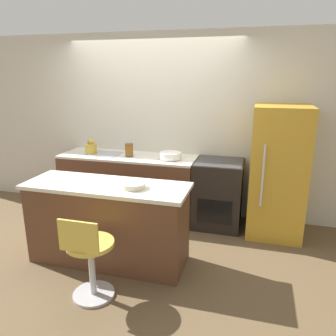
{
  "coord_description": "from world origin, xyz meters",
  "views": [
    {
      "loc": [
        1.48,
        -3.9,
        2.03
      ],
      "look_at": [
        0.48,
        -0.28,
        0.95
      ],
      "focal_mm": 35.0,
      "sensor_mm": 36.0,
      "label": 1
    }
  ],
  "objects_px": {
    "stool_chair": "(90,258)",
    "kettle": "(91,147)",
    "refrigerator": "(278,172)",
    "mixing_bowl": "(170,156)",
    "oven_range": "(218,193)"
  },
  "relations": [
    {
      "from": "oven_range",
      "to": "stool_chair",
      "type": "relative_size",
      "value": 1.07
    },
    {
      "from": "oven_range",
      "to": "stool_chair",
      "type": "height_order",
      "value": "oven_range"
    },
    {
      "from": "stool_chair",
      "to": "refrigerator",
      "type": "bearing_deg",
      "value": 47.8
    },
    {
      "from": "refrigerator",
      "to": "stool_chair",
      "type": "distance_m",
      "value": 2.53
    },
    {
      "from": "mixing_bowl",
      "to": "kettle",
      "type": "bearing_deg",
      "value": -180.0
    },
    {
      "from": "mixing_bowl",
      "to": "stool_chair",
      "type": "bearing_deg",
      "value": -98.15
    },
    {
      "from": "refrigerator",
      "to": "mixing_bowl",
      "type": "height_order",
      "value": "refrigerator"
    },
    {
      "from": "stool_chair",
      "to": "kettle",
      "type": "height_order",
      "value": "kettle"
    },
    {
      "from": "oven_range",
      "to": "refrigerator",
      "type": "bearing_deg",
      "value": -2.99
    },
    {
      "from": "oven_range",
      "to": "mixing_bowl",
      "type": "distance_m",
      "value": 0.83
    },
    {
      "from": "stool_chair",
      "to": "mixing_bowl",
      "type": "xyz_separation_m",
      "value": [
        0.27,
        1.85,
        0.54
      ]
    },
    {
      "from": "refrigerator",
      "to": "stool_chair",
      "type": "height_order",
      "value": "refrigerator"
    },
    {
      "from": "refrigerator",
      "to": "mixing_bowl",
      "type": "bearing_deg",
      "value": 179.96
    },
    {
      "from": "stool_chair",
      "to": "mixing_bowl",
      "type": "height_order",
      "value": "mixing_bowl"
    },
    {
      "from": "mixing_bowl",
      "to": "refrigerator",
      "type": "bearing_deg",
      "value": -0.04
    }
  ]
}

